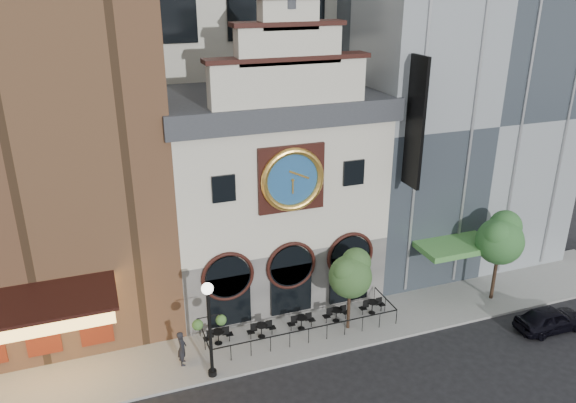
% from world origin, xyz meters
% --- Properties ---
extents(ground, '(120.00, 120.00, 0.00)m').
position_xyz_m(ground, '(0.00, 0.00, 0.00)').
color(ground, black).
rests_on(ground, ground).
extents(sidewalk, '(44.00, 5.00, 0.15)m').
position_xyz_m(sidewalk, '(0.00, 2.50, 0.07)').
color(sidewalk, gray).
rests_on(sidewalk, ground).
extents(clock_building, '(12.60, 8.78, 18.65)m').
position_xyz_m(clock_building, '(0.00, 7.82, 6.69)').
color(clock_building, '#605E5B').
rests_on(clock_building, ground).
extents(theater_building, '(14.00, 15.60, 25.00)m').
position_xyz_m(theater_building, '(-13.00, 9.96, 12.60)').
color(theater_building, brown).
rests_on(theater_building, ground).
extents(retail_building, '(14.00, 14.40, 20.00)m').
position_xyz_m(retail_building, '(12.99, 9.99, 10.14)').
color(retail_building, gray).
rests_on(retail_building, ground).
extents(cafe_railing, '(10.60, 2.60, 0.90)m').
position_xyz_m(cafe_railing, '(0.00, 2.50, 0.60)').
color(cafe_railing, black).
rests_on(cafe_railing, sidewalk).
extents(bistro_0, '(1.58, 0.68, 0.90)m').
position_xyz_m(bistro_0, '(-4.52, 2.79, 0.61)').
color(bistro_0, black).
rests_on(bistro_0, sidewalk).
extents(bistro_1, '(1.58, 0.68, 0.90)m').
position_xyz_m(bistro_1, '(-2.19, 2.59, 0.61)').
color(bistro_1, black).
rests_on(bistro_1, sidewalk).
extents(bistro_2, '(1.58, 0.68, 0.90)m').
position_xyz_m(bistro_2, '(0.10, 2.54, 0.61)').
color(bistro_2, black).
rests_on(bistro_2, sidewalk).
extents(bistro_3, '(1.58, 0.68, 0.90)m').
position_xyz_m(bistro_3, '(2.23, 2.58, 0.61)').
color(bistro_3, black).
rests_on(bistro_3, sidewalk).
extents(bistro_4, '(1.58, 0.68, 0.90)m').
position_xyz_m(bistro_4, '(4.53, 2.62, 0.61)').
color(bistro_4, black).
rests_on(bistro_4, sidewalk).
extents(car_right, '(4.12, 1.74, 1.39)m').
position_xyz_m(car_right, '(13.16, -2.00, 0.70)').
color(car_right, black).
rests_on(car_right, ground).
extents(pedestrian, '(0.56, 0.75, 1.88)m').
position_xyz_m(pedestrian, '(-6.59, 1.77, 1.09)').
color(pedestrian, black).
rests_on(pedestrian, sidewalk).
extents(lamppost, '(1.65, 0.56, 5.17)m').
position_xyz_m(lamppost, '(-5.38, 0.40, 3.35)').
color(lamppost, black).
rests_on(lamppost, sidewalk).
extents(tree_left, '(2.43, 2.34, 4.68)m').
position_xyz_m(tree_left, '(2.63, 1.81, 3.58)').
color(tree_left, '#382619').
rests_on(tree_left, sidewalk).
extents(tree_right, '(2.86, 2.76, 5.52)m').
position_xyz_m(tree_right, '(12.18, 1.68, 4.19)').
color(tree_right, '#382619').
rests_on(tree_right, sidewalk).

